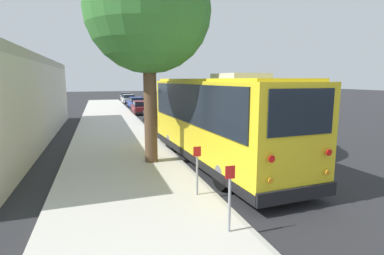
% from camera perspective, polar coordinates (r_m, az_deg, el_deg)
% --- Properties ---
extents(ground_plane, '(160.00, 160.00, 0.00)m').
position_cam_1_polar(ground_plane, '(12.01, 8.34, -7.37)').
color(ground_plane, '#28282B').
extents(sidewalk_slab, '(80.00, 4.49, 0.15)m').
position_cam_1_polar(sidewalk_slab, '(10.90, -12.72, -8.81)').
color(sidewalk_slab, beige).
rests_on(sidewalk_slab, ground).
extents(curb_strip, '(80.00, 0.14, 0.15)m').
position_cam_1_polar(curb_strip, '(11.30, -0.83, -7.94)').
color(curb_strip, '#AAA69D').
rests_on(curb_strip, ground).
extents(shuttle_bus, '(9.85, 3.27, 3.59)m').
position_cam_1_polar(shuttle_bus, '(11.92, 4.85, 2.11)').
color(shuttle_bus, yellow).
rests_on(shuttle_bus, ground).
extents(parked_sedan_black, '(4.24, 1.94, 1.30)m').
position_cam_1_polar(parked_sedan_black, '(23.85, -6.87, 2.36)').
color(parked_sedan_black, black).
rests_on(parked_sedan_black, ground).
extents(parked_sedan_maroon, '(4.19, 1.76, 1.27)m').
position_cam_1_polar(parked_sedan_maroon, '(30.45, -9.64, 3.73)').
color(parked_sedan_maroon, maroon).
rests_on(parked_sedan_maroon, ground).
extents(parked_sedan_blue, '(4.47, 1.87, 1.28)m').
position_cam_1_polar(parked_sedan_blue, '(36.92, -10.59, 4.63)').
color(parked_sedan_blue, navy).
rests_on(parked_sedan_blue, ground).
extents(parked_sedan_silver, '(4.52, 1.92, 1.29)m').
position_cam_1_polar(parked_sedan_silver, '(44.01, -12.04, 5.30)').
color(parked_sedan_silver, '#A8AAAF').
rests_on(parked_sedan_silver, ground).
extents(parked_sedan_gray, '(4.30, 1.84, 1.27)m').
position_cam_1_polar(parked_sedan_gray, '(51.04, -12.47, 5.77)').
color(parked_sedan_gray, slate).
rests_on(parked_sedan_gray, ground).
extents(street_tree, '(4.71, 4.71, 8.87)m').
position_cam_1_polar(street_tree, '(12.21, -8.48, 22.62)').
color(street_tree, brown).
rests_on(street_tree, sidewalk_slab).
extents(sign_post_near, '(0.06, 0.22, 1.46)m').
position_cam_1_polar(sign_post_near, '(6.56, 7.16, -13.20)').
color(sign_post_near, gray).
rests_on(sign_post_near, sidewalk_slab).
extents(sign_post_far, '(0.06, 0.22, 1.40)m').
position_cam_1_polar(sign_post_far, '(8.50, 0.97, -8.11)').
color(sign_post_far, gray).
rests_on(sign_post_far, sidewalk_slab).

